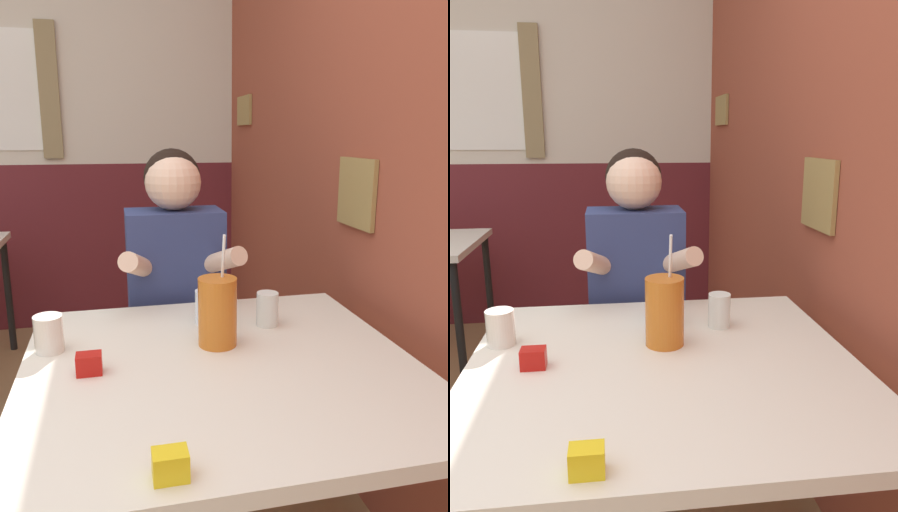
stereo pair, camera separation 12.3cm
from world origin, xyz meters
TOP-DOWN VIEW (x-y plane):
  - brick_wall_right at (1.32, 1.37)m, footprint 0.08×4.74m
  - back_wall at (-0.01, 2.77)m, footprint 5.59×0.09m
  - main_table at (0.71, 0.44)m, footprint 0.98×0.94m
  - person_seated at (0.68, 1.06)m, footprint 0.42×0.40m
  - cocktail_pitcher at (0.73, 0.55)m, footprint 0.10×0.10m
  - glass_near_pitcher at (0.73, 0.72)m, footprint 0.08×0.08m
  - glass_center at (0.90, 0.66)m, footprint 0.07×0.07m
  - glass_far_side at (0.29, 0.61)m, footprint 0.07×0.07m
  - condiment_ketchup at (0.39, 0.45)m, footprint 0.06×0.04m
  - condiment_mustard at (0.54, 0.04)m, footprint 0.06×0.04m

SIDE VIEW (x-z plane):
  - person_seated at x=0.68m, z-range 0.03..1.27m
  - main_table at x=0.71m, z-range 0.30..1.03m
  - condiment_ketchup at x=0.39m, z-range 0.73..0.78m
  - condiment_mustard at x=0.54m, z-range 0.73..0.78m
  - glass_far_side at x=0.29m, z-range 0.73..0.83m
  - glass_center at x=0.90m, z-range 0.73..0.83m
  - glass_near_pitcher at x=0.73m, z-range 0.73..0.83m
  - cocktail_pitcher at x=0.73m, z-range 0.67..0.98m
  - brick_wall_right at x=1.32m, z-range 0.00..2.70m
  - back_wall at x=-0.01m, z-range 0.01..2.71m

